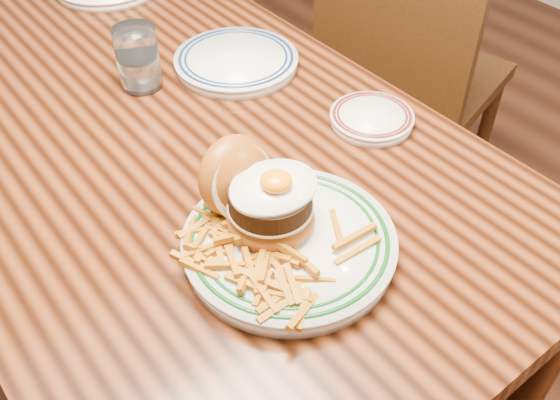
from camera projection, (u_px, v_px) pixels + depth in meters
floor at (184, 334)px, 1.70m from camera, size 6.00×6.00×0.00m
table at (149, 141)px, 1.25m from camera, size 0.85×1.60×0.75m
chair_right at (405, 73)px, 1.73m from camera, size 0.54×0.54×0.94m
main_plate at (280, 226)px, 0.89m from camera, size 0.31×0.33×0.15m
side_plate at (372, 118)px, 1.13m from camera, size 0.15×0.15×0.02m
rear_plate at (236, 61)px, 1.27m from camera, size 0.25×0.25×0.03m
water_glass at (138, 62)px, 1.20m from camera, size 0.08×0.08×0.12m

